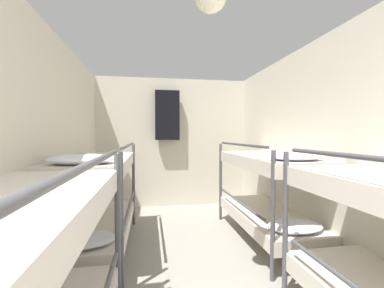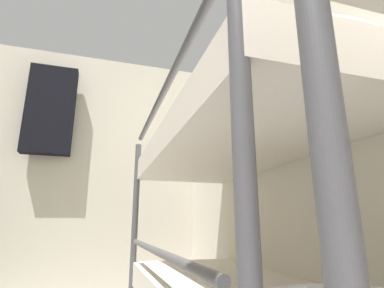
# 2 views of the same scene
# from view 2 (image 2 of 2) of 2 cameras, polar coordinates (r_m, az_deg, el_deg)

# --- Properties ---
(wall_back) EXTENTS (2.90, 0.06, 2.41)m
(wall_back) POSITION_cam_2_polar(r_m,az_deg,el_deg) (3.27, -24.09, -3.42)
(wall_back) COLOR beige
(wall_back) RESTS_ON ground_plane
(bunk_stack_right_far) EXTENTS (0.74, 1.79, 1.25)m
(bunk_stack_right_far) POSITION_cam_2_polar(r_m,az_deg,el_deg) (1.44, 8.14, -13.04)
(bunk_stack_right_far) COLOR #4C4C51
(bunk_stack_right_far) RESTS_ON ground_plane
(hanging_coat) EXTENTS (0.44, 0.12, 0.90)m
(hanging_coat) POSITION_cam_2_polar(r_m,az_deg,el_deg) (3.27, -25.36, 5.93)
(hanging_coat) COLOR black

